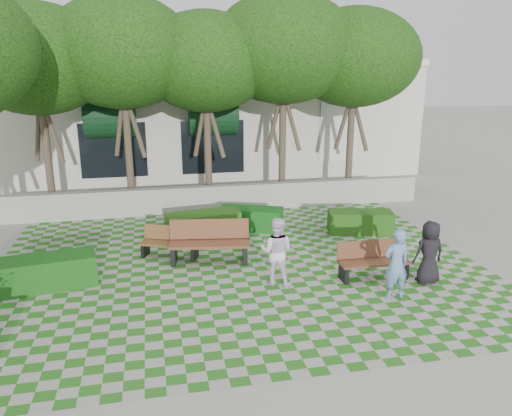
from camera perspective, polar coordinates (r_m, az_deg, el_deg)
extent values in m
plane|color=gray|center=(11.66, -0.89, -8.78)|extent=(90.00, 90.00, 0.00)
plane|color=#2B721E|center=(12.55, -1.77, -6.88)|extent=(12.00, 12.00, 0.00)
cube|color=#9E9B93|center=(17.29, -4.85, 1.09)|extent=(15.00, 0.36, 0.90)
cube|color=#59321E|center=(12.14, 13.33, -6.03)|extent=(1.68, 0.54, 0.06)
cube|color=#59321E|center=(12.26, 12.95, -4.54)|extent=(1.68, 0.15, 0.42)
cube|color=black|center=(11.95, 9.98, -7.32)|extent=(0.10, 0.47, 0.41)
cube|color=black|center=(12.54, 16.40, -6.61)|extent=(0.10, 0.47, 0.41)
cube|color=brown|center=(12.78, -5.36, -4.10)|extent=(2.11, 0.92, 0.07)
cube|color=brown|center=(12.95, -5.35, -2.38)|extent=(2.04, 0.45, 0.51)
cube|color=black|center=(12.93, -9.36, -5.23)|extent=(0.20, 0.58, 0.50)
cube|color=black|center=(12.87, -1.28, -5.12)|extent=(0.20, 0.58, 0.50)
cube|color=brown|center=(13.29, -9.85, -4.04)|extent=(1.60, 1.02, 0.05)
cube|color=brown|center=(13.41, -9.58, -2.80)|extent=(1.46, 0.69, 0.39)
cube|color=black|center=(13.60, -12.52, -4.60)|extent=(0.24, 0.43, 0.38)
cube|color=black|center=(13.15, -7.00, -5.06)|extent=(0.24, 0.43, 0.38)
cube|color=#1D4713|center=(15.35, 11.82, -1.59)|extent=(2.02, 1.17, 0.66)
cube|color=#144C18|center=(15.35, -0.62, -1.23)|extent=(2.07, 1.45, 0.67)
cube|color=#204913|center=(14.74, -6.06, -1.93)|extent=(2.23, 1.21, 0.74)
cube|color=#134713|center=(12.36, -22.61, -6.78)|extent=(2.18, 1.15, 0.72)
imported|color=#678DBC|center=(11.16, 15.72, -6.18)|extent=(0.59, 0.41, 1.58)
imported|color=black|center=(12.16, 19.18, -4.83)|extent=(0.75, 0.51, 1.49)
imported|color=white|center=(11.44, 2.34, -4.95)|extent=(0.96, 0.87, 1.60)
cylinder|color=#47382B|center=(18.57, -22.69, 5.28)|extent=(0.26, 0.26, 3.64)
ellipsoid|color=#1E4C11|center=(18.32, -23.81, 15.30)|extent=(4.80, 4.80, 3.60)
cylinder|color=#47382B|center=(18.25, -14.33, 6.12)|extent=(0.26, 0.26, 3.81)
ellipsoid|color=#1E4C11|center=(18.00, -15.11, 16.83)|extent=(5.00, 5.00, 3.75)
cylinder|color=#47382B|center=(18.36, -5.51, 6.25)|extent=(0.26, 0.26, 3.58)
ellipsoid|color=#1E4C11|center=(18.10, -5.79, 16.28)|extent=(4.60, 4.60, 3.45)
cylinder|color=#47382B|center=(18.85, 3.02, 7.07)|extent=(0.26, 0.26, 3.92)
ellipsoid|color=#1E4C11|center=(18.63, 3.19, 17.77)|extent=(5.20, 5.20, 3.90)
cylinder|color=#47382B|center=(19.73, 10.68, 6.89)|extent=(0.26, 0.26, 3.70)
ellipsoid|color=#1E4C11|center=(19.49, 11.19, 16.51)|extent=(4.80, 4.80, 3.60)
cube|color=beige|center=(24.88, -5.02, 10.47)|extent=(18.00, 8.00, 5.00)
cube|color=white|center=(20.80, -3.77, 16.31)|extent=(18.00, 0.30, 0.30)
cube|color=black|center=(22.23, 9.39, 8.88)|extent=(1.40, 0.10, 2.40)
cylinder|color=#0E3518|center=(20.70, -16.28, 10.17)|extent=(3.00, 1.80, 1.80)
cube|color=black|center=(20.88, -15.98, 6.36)|extent=(2.60, 0.08, 2.20)
cylinder|color=#0E3518|center=(20.80, -5.05, 10.77)|extent=(3.00, 1.80, 1.80)
cube|color=black|center=(20.98, -4.95, 6.96)|extent=(2.60, 0.08, 2.20)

